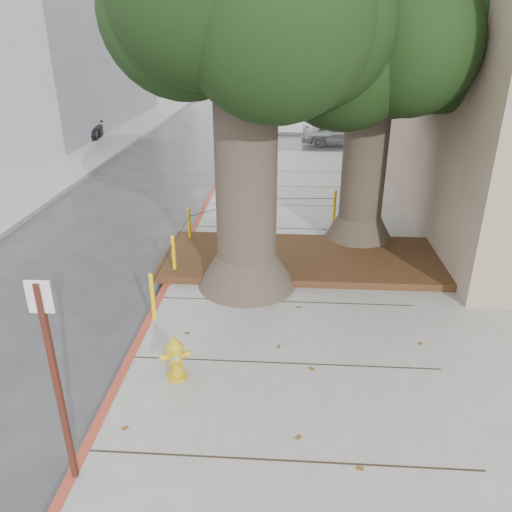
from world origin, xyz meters
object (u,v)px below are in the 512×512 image
at_px(car_silver, 339,133).
at_px(car_red, 495,132).
at_px(fire_hydrant, 176,358).
at_px(signpost, 55,375).
at_px(car_dark, 88,125).

bearing_deg(car_silver, car_red, -83.73).
bearing_deg(fire_hydrant, car_silver, 58.80).
height_order(fire_hydrant, car_silver, car_silver).
bearing_deg(signpost, car_dark, 109.15).
bearing_deg(fire_hydrant, car_dark, 95.47).
relative_size(car_silver, car_red, 0.94).
bearing_deg(car_red, car_silver, 96.24).
xyz_separation_m(signpost, car_silver, (4.83, 20.00, -1.04)).
bearing_deg(signpost, car_red, 57.99).
distance_m(signpost, car_red, 23.89).
bearing_deg(fire_hydrant, signpost, -132.04).
xyz_separation_m(car_silver, car_dark, (-12.70, 1.27, 0.02)).
bearing_deg(car_dark, signpost, -76.11).
height_order(signpost, car_dark, signpost).
bearing_deg(signpost, car_silver, 75.28).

